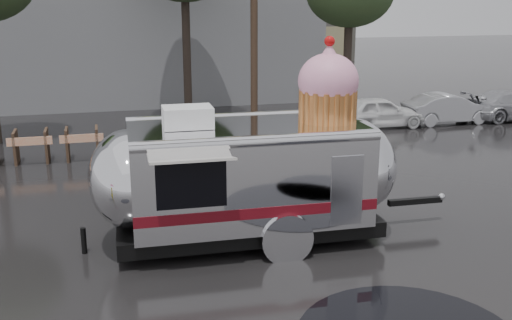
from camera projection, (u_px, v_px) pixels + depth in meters
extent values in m
plane|color=black|center=(314.00, 290.00, 10.42)|extent=(120.00, 120.00, 0.00)
cylinder|color=#473323|center=(254.00, 8.00, 22.90)|extent=(0.28, 0.28, 9.00)
cylinder|color=#382D26|center=(186.00, 37.00, 23.53)|extent=(0.32, 0.32, 6.75)
cylinder|color=#382D26|center=(347.00, 55.00, 23.29)|extent=(0.32, 0.32, 5.40)
cube|color=#473323|center=(16.00, 147.00, 18.18)|extent=(0.08, 0.80, 1.00)
cube|color=#473323|center=(47.00, 145.00, 18.39)|extent=(0.08, 0.80, 1.00)
cube|color=#E5590C|center=(29.00, 141.00, 17.86)|extent=(1.30, 0.04, 0.25)
cube|color=#473323|center=(67.00, 144.00, 18.54)|extent=(0.08, 0.80, 1.00)
cube|color=#473323|center=(97.00, 143.00, 18.76)|extent=(0.08, 0.80, 1.00)
cube|color=#E5590C|center=(82.00, 138.00, 18.23)|extent=(1.30, 0.04, 0.25)
imported|color=silver|center=(380.00, 109.00, 23.12)|extent=(4.00, 1.80, 1.40)
imported|color=#B2B2B7|center=(449.00, 106.00, 23.85)|extent=(4.00, 1.80, 1.40)
cube|color=silver|center=(247.00, 171.00, 12.23)|extent=(4.75, 2.57, 1.92)
ellipsoid|color=silver|center=(354.00, 164.00, 12.74)|extent=(1.66, 2.49, 1.92)
ellipsoid|color=silver|center=(130.00, 178.00, 11.72)|extent=(1.66, 2.49, 1.92)
cube|color=black|center=(247.00, 222.00, 12.53)|extent=(5.38, 2.27, 0.32)
cylinder|color=black|center=(285.00, 240.00, 11.61)|extent=(0.75, 0.25, 0.75)
cylinder|color=black|center=(259.00, 203.00, 13.68)|extent=(0.75, 0.25, 0.75)
cylinder|color=silver|center=(288.00, 240.00, 11.46)|extent=(1.03, 0.13, 1.02)
cube|color=black|center=(415.00, 201.00, 13.32)|extent=(1.28, 0.16, 0.13)
sphere|color=silver|center=(441.00, 197.00, 13.45)|extent=(0.17, 0.17, 0.17)
cylinder|color=black|center=(84.00, 241.00, 11.84)|extent=(0.11, 0.11, 0.53)
cube|color=#5B0B14|center=(260.00, 213.00, 11.21)|extent=(4.69, 0.15, 0.21)
cube|color=#5B0B14|center=(235.00, 176.00, 13.51)|extent=(4.69, 0.15, 0.21)
cube|color=black|center=(191.00, 186.00, 10.75)|extent=(1.28, 0.06, 0.85)
cube|color=#ACA8A1|center=(192.00, 161.00, 10.37)|extent=(1.51, 0.57, 0.15)
cube|color=silver|center=(347.00, 191.00, 11.48)|extent=(0.64, 0.05, 1.39)
cube|color=white|center=(188.00, 117.00, 11.67)|extent=(0.98, 0.72, 0.41)
cylinder|color=#E98F47|center=(328.00, 106.00, 12.26)|extent=(1.14, 1.14, 0.64)
ellipsoid|color=#FBA4C5|center=(328.00, 81.00, 12.13)|extent=(1.27, 1.27, 1.11)
cone|color=#FBA4C5|center=(329.00, 53.00, 11.98)|extent=(0.55, 0.55, 0.43)
sphere|color=red|center=(330.00, 41.00, 11.92)|extent=(0.22, 0.22, 0.21)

